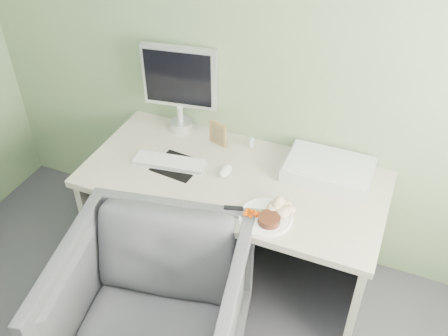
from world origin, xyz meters
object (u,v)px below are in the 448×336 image
at_px(desk, 233,202).
at_px(scanner, 329,169).
at_px(plate, 266,217).
at_px(monitor, 180,84).
at_px(desk_chair, 153,313).

height_order(desk, scanner, scanner).
distance_m(plate, monitor, 0.94).
xyz_separation_m(scanner, monitor, (-0.91, 0.10, 0.26)).
distance_m(desk, monitor, 0.73).
bearing_deg(scanner, desk_chair, -122.54).
height_order(desk, monitor, monitor).
distance_m(scanner, desk_chair, 1.15).
distance_m(plate, desk_chair, 0.71).
height_order(plate, scanner, scanner).
relative_size(scanner, monitor, 0.87).
relative_size(desk, scanner, 3.52).
bearing_deg(monitor, plate, -46.43).
height_order(plate, monitor, monitor).
xyz_separation_m(desk, monitor, (-0.45, 0.31, 0.48)).
bearing_deg(monitor, desk, -43.84).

